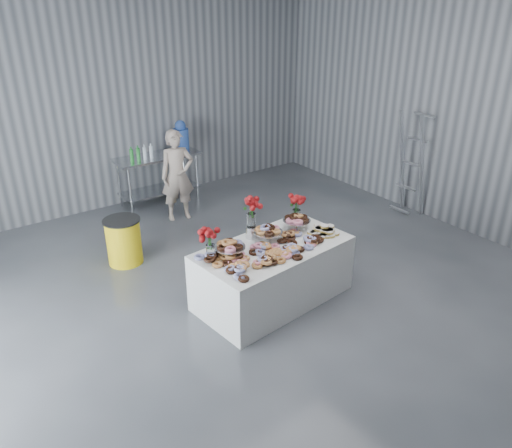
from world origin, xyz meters
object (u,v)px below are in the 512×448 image
(prep_table, at_px, (158,170))
(person, at_px, (177,176))
(stepladder, at_px, (412,164))
(water_jug, at_px, (181,137))
(trash_barrel, at_px, (124,241))
(display_table, at_px, (273,273))

(prep_table, relative_size, person, 0.98)
(prep_table, height_order, stepladder, stepladder)
(prep_table, height_order, water_jug, water_jug)
(person, distance_m, stepladder, 3.92)
(trash_barrel, relative_size, stepladder, 0.37)
(display_table, distance_m, prep_table, 3.73)
(prep_table, relative_size, trash_barrel, 2.24)
(display_table, bearing_deg, prep_table, 86.16)
(trash_barrel, bearing_deg, person, 34.02)
(trash_barrel, bearing_deg, stepladder, -14.77)
(prep_table, bearing_deg, display_table, -93.84)
(person, relative_size, stepladder, 0.84)
(water_jug, relative_size, person, 0.36)
(display_table, relative_size, stepladder, 1.05)
(display_table, height_order, person, person)
(water_jug, bearing_deg, prep_table, 180.00)
(water_jug, height_order, stepladder, stepladder)
(water_jug, bearing_deg, stepladder, -47.01)
(prep_table, height_order, person, person)
(stepladder, bearing_deg, person, 146.82)
(water_jug, relative_size, stepladder, 0.30)
(display_table, height_order, trash_barrel, display_table)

